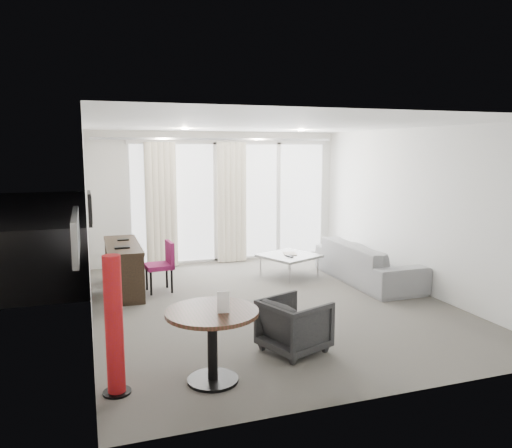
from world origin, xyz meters
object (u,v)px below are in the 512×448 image
object	(u,v)px
desk	(123,268)
rattan_chair_a	(255,226)
rattan_chair_b	(268,224)
coffee_table	(289,266)
round_table	(212,346)
sofa	(368,262)
red_lamp	(114,326)
tub_armchair	(294,325)
desk_chair	(159,267)

from	to	relation	value
desk	rattan_chair_a	bearing A→B (deg)	43.89
rattan_chair_b	coffee_table	bearing A→B (deg)	-111.87
round_table	rattan_chair_a	world-z (taller)	rattan_chair_a
round_table	sofa	distance (m)	4.43
red_lamp	rattan_chair_b	size ratio (longest dim) A/B	1.76
red_lamp	coffee_table	bearing A→B (deg)	47.38
tub_armchair	desk_chair	bearing A→B (deg)	0.35
sofa	coffee_table	bearing A→B (deg)	57.66
coffee_table	rattan_chair_b	xyz separation A→B (m)	(0.98, 3.72, 0.18)
desk	desk_chair	size ratio (longest dim) A/B	2.05
red_lamp	rattan_chair_b	distance (m)	8.32
round_table	rattan_chair_a	distance (m)	7.18
red_lamp	rattan_chair_a	world-z (taller)	red_lamp
desk	desk_chair	world-z (taller)	desk_chair
rattan_chair_b	rattan_chair_a	bearing A→B (deg)	-141.02
sofa	rattan_chair_b	distance (m)	4.46
coffee_table	rattan_chair_a	world-z (taller)	rattan_chair_a
red_lamp	desk_chair	bearing A→B (deg)	75.33
rattan_chair_a	rattan_chair_b	xyz separation A→B (m)	(0.57, 0.59, -0.06)
red_lamp	tub_armchair	size ratio (longest dim) A/B	1.99
tub_armchair	sofa	size ratio (longest dim) A/B	0.29
tub_armchair	red_lamp	bearing A→B (deg)	80.08
coffee_table	tub_armchair	bearing A→B (deg)	-111.59
desk	sofa	world-z (taller)	desk
desk_chair	red_lamp	distance (m)	3.38
red_lamp	coffee_table	xyz separation A→B (m)	(3.19, 3.47, -0.46)
tub_armchair	rattan_chair_a	world-z (taller)	rattan_chair_a
desk_chair	rattan_chair_a	xyz separation A→B (m)	(2.75, 3.34, 0.03)
red_lamp	desk	bearing A→B (deg)	84.69
rattan_chair_a	rattan_chair_b	world-z (taller)	rattan_chair_a
desk	rattan_chair_b	size ratio (longest dim) A/B	2.20
desk	sofa	size ratio (longest dim) A/B	0.72
tub_armchair	rattan_chair_a	size ratio (longest dim) A/B	0.76
desk_chair	round_table	distance (m)	3.32
desk	red_lamp	distance (m)	3.47
desk	round_table	bearing A→B (deg)	-80.41
round_table	red_lamp	size ratio (longest dim) A/B	0.69
coffee_table	sofa	bearing A→B (deg)	-32.34
coffee_table	round_table	bearing A→B (deg)	-122.89
desk_chair	tub_armchair	size ratio (longest dim) A/B	1.21
desk	tub_armchair	xyz separation A→B (m)	(1.65, -3.07, -0.08)
desk_chair	rattan_chair_a	distance (m)	4.33
desk	sofa	bearing A→B (deg)	-9.96
rattan_chair_b	sofa	bearing A→B (deg)	-94.88
tub_armchair	rattan_chair_a	bearing A→B (deg)	-35.45
desk_chair	coffee_table	xyz separation A→B (m)	(2.34, 0.20, -0.21)
sofa	rattan_chair_a	size ratio (longest dim) A/B	2.60
desk_chair	round_table	xyz separation A→B (m)	(0.06, -3.32, -0.04)
tub_armchair	coffee_table	world-z (taller)	tub_armchair
coffee_table	red_lamp	bearing A→B (deg)	-132.62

